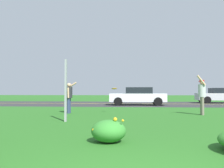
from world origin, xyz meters
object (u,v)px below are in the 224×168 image
object	(u,v)px
person_thrower_dark_shirt	(69,95)
car_white_center_right	(138,96)
frisbee_orange	(114,89)
sign_post_near_path	(66,90)
car_silver_center_left	(221,95)
person_catcher_red_cap_gray_shirt	(202,93)

from	to	relation	value
person_thrower_dark_shirt	car_white_center_right	distance (m)	8.35
frisbee_orange	person_thrower_dark_shirt	bearing A→B (deg)	-175.33
frisbee_orange	car_white_center_right	xyz separation A→B (m)	(1.40, 7.29, -0.52)
person_thrower_dark_shirt	car_white_center_right	xyz separation A→B (m)	(3.71, 7.48, -0.19)
sign_post_near_path	car_white_center_right	size ratio (longest dim) A/B	0.51
car_silver_center_left	car_white_center_right	size ratio (longest dim) A/B	1.00
sign_post_near_path	car_white_center_right	distance (m)	11.16
sign_post_near_path	car_silver_center_left	world-z (taller)	sign_post_near_path
car_silver_center_left	car_white_center_right	distance (m)	9.05
frisbee_orange	car_silver_center_left	distance (m)	14.81
sign_post_near_path	car_silver_center_left	size ratio (longest dim) A/B	0.51
person_thrower_dark_shirt	car_silver_center_left	bearing A→B (deg)	44.48
sign_post_near_path	frisbee_orange	world-z (taller)	sign_post_near_path
car_silver_center_left	person_catcher_red_cap_gray_shirt	bearing A→B (deg)	-113.83
car_white_center_right	frisbee_orange	bearing A→B (deg)	-100.87
person_thrower_dark_shirt	car_silver_center_left	size ratio (longest dim) A/B	0.36
car_silver_center_left	car_white_center_right	xyz separation A→B (m)	(-8.07, -4.09, 0.00)
person_catcher_red_cap_gray_shirt	frisbee_orange	size ratio (longest dim) A/B	6.81
person_thrower_dark_shirt	person_catcher_red_cap_gray_shirt	distance (m)	6.54
person_catcher_red_cap_gray_shirt	car_white_center_right	size ratio (longest dim) A/B	0.42
sign_post_near_path	frisbee_orange	size ratio (longest dim) A/B	8.29
frisbee_orange	person_catcher_red_cap_gray_shirt	bearing A→B (deg)	-6.69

